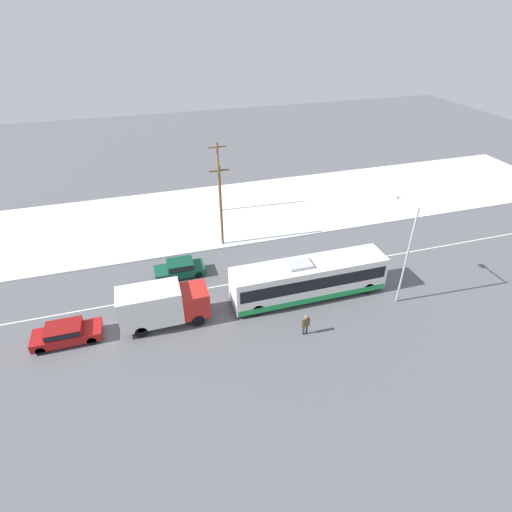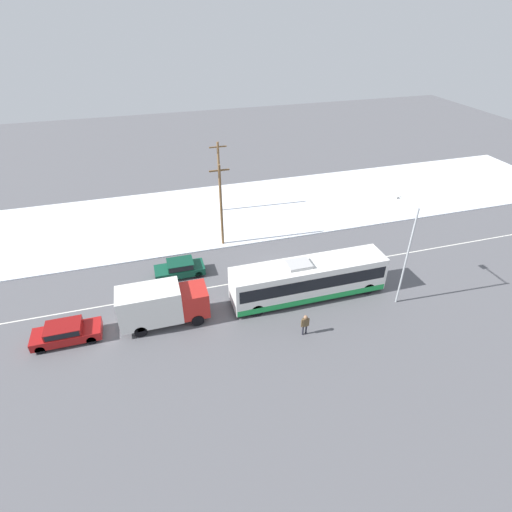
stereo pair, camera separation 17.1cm
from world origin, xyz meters
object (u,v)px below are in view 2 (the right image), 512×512
object	(u,v)px
utility_pole_snowlot	(219,177)
city_bus	(309,279)
sedan_car	(180,268)
parked_car_near_truck	(66,332)
utility_pole_roadside	(221,205)
box_truck	(161,304)
streetlamp	(405,243)
pedestrian_at_stop	(305,323)

from	to	relation	value
utility_pole_snowlot	city_bus	bearing A→B (deg)	-78.25
sedan_car	parked_car_near_truck	distance (m)	10.13
city_bus	utility_pole_roadside	distance (m)	10.94
utility_pole_roadside	parked_car_near_truck	bearing A→B (deg)	-144.09
box_truck	streetlamp	xyz separation A→B (m)	(17.56, -2.23, 3.39)
pedestrian_at_stop	utility_pole_snowlot	xyz separation A→B (m)	(-1.55, 20.49, 2.99)
sedan_car	utility_pole_roadside	xyz separation A→B (m)	(4.55, 3.89, 3.40)
box_truck	sedan_car	world-z (taller)	box_truck
box_truck	streetlamp	world-z (taller)	streetlamp
city_bus	box_truck	world-z (taller)	city_bus
box_truck	sedan_car	xyz separation A→B (m)	(1.93, 5.54, -0.93)
pedestrian_at_stop	streetlamp	xyz separation A→B (m)	(8.21, 1.84, 4.02)
streetlamp	utility_pole_roadside	size ratio (longest dim) A/B	1.02
box_truck	utility_pole_snowlot	distance (m)	18.33
sedan_car	city_bus	bearing A→B (deg)	148.83
streetlamp	utility_pole_snowlot	size ratio (longest dim) A/B	1.05
city_bus	parked_car_near_truck	bearing A→B (deg)	179.74
city_bus	streetlamp	xyz separation A→B (m)	(6.33, -2.15, 3.48)
city_bus	utility_pole_roadside	world-z (taller)	utility_pole_roadside
parked_car_near_truck	pedestrian_at_stop	world-z (taller)	pedestrian_at_stop
city_bus	pedestrian_at_stop	bearing A→B (deg)	-115.25
utility_pole_roadside	box_truck	bearing A→B (deg)	-124.49
parked_car_near_truck	pedestrian_at_stop	bearing A→B (deg)	-14.36
pedestrian_at_stop	utility_pole_roadside	xyz separation A→B (m)	(-2.87, 13.50, 3.10)
box_truck	streetlamp	distance (m)	18.03
parked_car_near_truck	pedestrian_at_stop	distance (m)	16.41
city_bus	utility_pole_roadside	size ratio (longest dim) A/B	1.53
box_truck	pedestrian_at_stop	distance (m)	10.22
box_truck	sedan_car	bearing A→B (deg)	70.76
streetlamp	utility_pole_roadside	world-z (taller)	streetlamp
pedestrian_at_stop	city_bus	bearing A→B (deg)	64.75
parked_car_near_truck	streetlamp	bearing A→B (deg)	-5.29
parked_car_near_truck	utility_pole_snowlot	xyz separation A→B (m)	(14.35, 16.42, 3.29)
parked_car_near_truck	streetlamp	distance (m)	24.59
streetlamp	utility_pole_roadside	bearing A→B (deg)	133.52
sedan_car	utility_pole_snowlot	distance (m)	12.78
sedan_car	parked_car_near_truck	bearing A→B (deg)	33.17
box_truck	parked_car_near_truck	world-z (taller)	box_truck
streetlamp	utility_pole_snowlot	world-z (taller)	streetlamp
pedestrian_at_stop	utility_pole_snowlot	distance (m)	20.76
streetlamp	utility_pole_snowlot	bearing A→B (deg)	117.63
box_truck	pedestrian_at_stop	size ratio (longest dim) A/B	3.64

